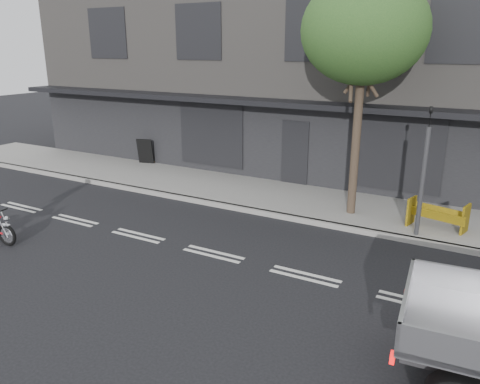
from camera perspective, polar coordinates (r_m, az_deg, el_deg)
name	(u,v)px	position (r m, az deg, el deg)	size (l,w,h in m)	color
ground	(214,254)	(11.63, -3.24, -7.56)	(80.00, 80.00, 0.00)	black
sidewalk	(289,199)	(15.50, 6.02, -0.86)	(32.00, 3.20, 0.15)	gray
kerb	(268,214)	(14.11, 3.46, -2.64)	(32.00, 0.20, 0.15)	gray
building_main	(354,68)	(20.99, 13.72, 14.44)	(26.00, 10.00, 8.00)	slate
street_tree	(364,31)	(13.55, 14.91, 18.44)	(3.40, 3.40, 6.74)	#382B21
traffic_light_pole	(423,180)	(12.75, 21.37, 1.41)	(0.12, 0.12, 3.50)	#2D2D30
construction_barrier	(437,217)	(13.49, 22.84, -2.79)	(1.47, 0.59, 0.82)	yellow
sandwich_board	(145,151)	(20.08, -11.48, 4.89)	(0.67, 0.45, 1.06)	black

